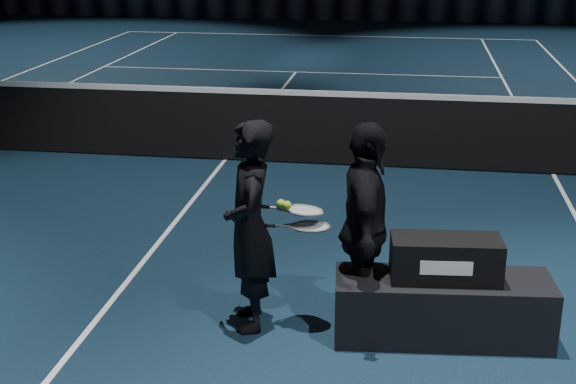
% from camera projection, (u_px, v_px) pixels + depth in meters
% --- Properties ---
extents(floor, '(36.00, 36.00, 0.00)m').
position_uv_depth(floor, '(225.00, 160.00, 10.39)').
color(floor, black).
rests_on(floor, ground).
extents(court_lines, '(10.98, 23.78, 0.01)m').
position_uv_depth(court_lines, '(225.00, 160.00, 10.39)').
color(court_lines, white).
rests_on(court_lines, floor).
extents(net_mesh, '(12.80, 0.02, 0.86)m').
position_uv_depth(net_mesh, '(224.00, 126.00, 10.24)').
color(net_mesh, black).
rests_on(net_mesh, floor).
extents(net_tape, '(12.80, 0.03, 0.07)m').
position_uv_depth(net_tape, '(223.00, 90.00, 10.09)').
color(net_tape, white).
rests_on(net_tape, net_mesh).
extents(sponsor_backdrop, '(22.00, 0.15, 0.90)m').
position_uv_depth(sponsor_backdrop, '(338.00, 5.00, 24.75)').
color(sponsor_backdrop, black).
rests_on(sponsor_backdrop, floor).
extents(player_bench, '(1.62, 0.67, 0.47)m').
position_uv_depth(player_bench, '(442.00, 308.00, 5.91)').
color(player_bench, black).
rests_on(player_bench, floor).
extents(racket_bag, '(0.82, 0.41, 0.32)m').
position_uv_depth(racket_bag, '(446.00, 259.00, 5.78)').
color(racket_bag, black).
rests_on(racket_bag, player_bench).
extents(bag_signature, '(0.37, 0.04, 0.11)m').
position_uv_depth(bag_signature, '(446.00, 268.00, 5.62)').
color(bag_signature, white).
rests_on(bag_signature, racket_bag).
extents(player_a, '(0.51, 0.66, 1.61)m').
position_uv_depth(player_a, '(250.00, 227.00, 5.92)').
color(player_a, black).
rests_on(player_a, floor).
extents(player_b, '(0.50, 0.98, 1.61)m').
position_uv_depth(player_b, '(365.00, 229.00, 5.87)').
color(player_b, black).
rests_on(player_b, floor).
extents(racket_lower, '(0.70, 0.28, 0.03)m').
position_uv_depth(racket_lower, '(311.00, 226.00, 5.89)').
color(racket_lower, black).
rests_on(racket_lower, player_a).
extents(racket_upper, '(0.71, 0.33, 0.10)m').
position_uv_depth(racket_upper, '(304.00, 210.00, 5.90)').
color(racket_upper, black).
rests_on(racket_upper, player_b).
extents(tennis_balls, '(0.12, 0.10, 0.12)m').
position_uv_depth(tennis_balls, '(284.00, 202.00, 5.85)').
color(tennis_balls, '#A3D52D').
rests_on(tennis_balls, racket_upper).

